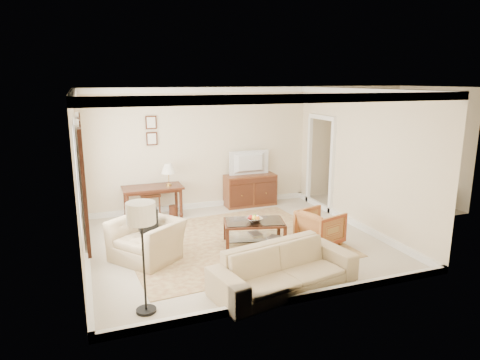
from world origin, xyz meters
TOP-DOWN VIEW (x-y plane):
  - room_shell at (0.00, 0.00)m, footprint 5.51×5.01m
  - annex_bedroom at (4.49, 1.15)m, footprint 3.00×2.70m
  - window_front at (-2.70, -0.70)m, footprint 0.12×1.56m
  - window_rear at (-2.70, 0.90)m, footprint 0.12×1.56m
  - doorway at (2.71, 1.50)m, footprint 0.10×1.12m
  - rug at (-0.09, 0.04)m, footprint 4.12×3.61m
  - writing_desk at (-1.24, 2.07)m, footprint 1.33×0.66m
  - desk_chair at (-1.26, 2.42)m, footprint 0.55×0.55m
  - desk_lamp at (-0.87, 2.07)m, footprint 0.32×0.32m
  - framed_prints at (-1.14, 2.47)m, footprint 0.25×0.04m
  - sideboard at (1.18, 2.23)m, footprint 1.27×0.49m
  - tv at (1.18, 2.21)m, footprint 0.97×0.56m
  - coffee_table at (0.28, -0.24)m, footprint 1.25×0.91m
  - fruit_bowl at (0.27, -0.28)m, footprint 0.42×0.42m
  - book_a at (0.23, -0.16)m, footprint 0.28×0.06m
  - book_b at (0.51, -0.39)m, footprint 0.20×0.23m
  - striped_armchair at (1.47, -0.65)m, footprint 0.84×0.87m
  - club_armchair at (-1.72, -0.22)m, footprint 1.23×1.30m
  - backpack at (-1.67, -0.15)m, footprint 0.38×0.38m
  - sofa at (0.04, -2.04)m, footprint 2.31×1.08m
  - floor_lamp at (-2.00, -1.98)m, footprint 0.38×0.38m

SIDE VIEW (x-z plane):
  - rug at x=-0.09m, z-range 0.00..0.01m
  - book_b at x=0.51m, z-range -0.01..0.37m
  - book_a at x=0.23m, z-range 0.00..0.37m
  - annex_bedroom at x=4.49m, z-range -1.11..1.79m
  - coffee_table at x=0.28m, z-range 0.13..0.60m
  - striped_armchair at x=1.47m, z-range 0.00..0.73m
  - sideboard at x=1.18m, z-range 0.00..0.78m
  - sofa at x=0.04m, z-range 0.00..0.87m
  - club_armchair at x=-1.72m, z-range 0.00..0.96m
  - desk_chair at x=-1.26m, z-range 0.00..1.05m
  - fruit_bowl at x=0.27m, z-range 0.48..0.58m
  - writing_desk at x=-1.24m, z-range 0.25..0.98m
  - backpack at x=-1.67m, z-range 0.53..0.93m
  - desk_lamp at x=-0.87m, z-range 0.73..1.23m
  - doorway at x=2.71m, z-range -0.05..2.20m
  - tv at x=1.18m, z-range 1.20..1.33m
  - floor_lamp at x=-2.00m, z-range 0.52..2.06m
  - window_front at x=-2.70m, z-range 0.65..2.45m
  - window_rear at x=-2.70m, z-range 0.65..2.45m
  - framed_prints at x=-1.14m, z-range 1.60..2.28m
  - room_shell at x=0.00m, z-range 1.02..3.93m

